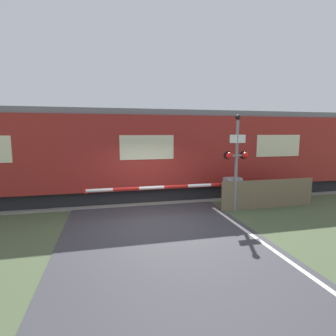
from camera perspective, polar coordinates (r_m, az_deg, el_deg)
name	(u,v)px	position (r m, az deg, el deg)	size (l,w,h in m)	color
ground_plane	(153,222)	(8.72, -3.20, -11.61)	(80.00, 80.00, 0.00)	#475638
track_bed	(140,196)	(12.04, -6.11, -6.07)	(36.00, 3.20, 0.13)	gray
train	(142,154)	(11.75, -5.58, 3.13)	(21.34, 2.83, 3.81)	black
crossing_barrier	(221,192)	(10.11, 11.49, -5.14)	(5.74, 0.44, 1.19)	gray
signal_post	(237,157)	(9.86, 14.71, 2.34)	(0.93, 0.26, 3.52)	gray
roadside_fence	(268,194)	(10.81, 21.00, -5.28)	(3.86, 0.06, 1.10)	#726047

